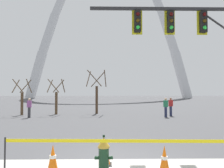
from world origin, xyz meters
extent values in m
plane|color=#474749|center=(0.00, 0.00, 0.00)|extent=(240.00, 240.00, 0.00)
cylinder|color=#14331E|center=(-0.45, -1.19, 0.36)|extent=(0.26, 0.26, 0.62)
cylinder|color=#A8842D|center=(-0.45, -1.19, 0.69)|extent=(0.30, 0.30, 0.04)
cone|color=#A8842D|center=(-0.45, -1.19, 0.82)|extent=(0.30, 0.30, 0.22)
cylinder|color=black|center=(-0.45, -1.19, 0.96)|extent=(0.06, 0.06, 0.06)
cylinder|color=#14331E|center=(-0.63, -1.19, 0.42)|extent=(0.10, 0.09, 0.09)
cylinder|color=#14331E|center=(-0.27, -1.19, 0.42)|extent=(0.10, 0.09, 0.09)
cylinder|color=#14331E|center=(-0.45, -0.99, 0.33)|extent=(0.13, 0.14, 0.13)
cylinder|color=black|center=(-0.45, -0.91, 0.33)|extent=(0.15, 0.03, 0.15)
cylinder|color=#232326|center=(-2.81, -1.44, 0.49)|extent=(0.04, 0.04, 0.99)
cube|color=yellow|center=(0.10, -1.53, 0.91)|extent=(5.81, 0.20, 0.08)
cube|color=black|center=(-0.42, -0.44, 0.01)|extent=(0.36, 0.36, 0.03)
cone|color=orange|center=(-0.42, -0.44, 0.38)|extent=(0.28, 0.28, 0.70)
cylinder|color=white|center=(-0.42, -0.44, 0.42)|extent=(0.17, 0.17, 0.08)
cone|color=orange|center=(1.08, -1.20, 0.38)|extent=(0.28, 0.28, 0.70)
cylinder|color=white|center=(1.08, -1.20, 0.42)|extent=(0.17, 0.17, 0.08)
cone|color=orange|center=(-1.76, -1.05, 0.38)|extent=(0.28, 0.28, 0.70)
cylinder|color=white|center=(-1.76, -1.05, 0.42)|extent=(0.17, 0.17, 0.08)
cube|color=#232326|center=(2.70, 2.48, 5.60)|extent=(7.60, 0.12, 0.12)
cylinder|color=#232326|center=(4.22, 2.48, 5.05)|extent=(1.11, 0.08, 0.81)
cube|color=black|center=(3.70, 2.48, 5.05)|extent=(0.26, 0.24, 0.90)
cube|color=gold|center=(3.70, 2.62, 5.05)|extent=(0.44, 0.03, 1.04)
sphere|color=#360606|center=(3.70, 2.35, 5.33)|extent=(0.16, 0.16, 0.16)
sphere|color=#392706|center=(3.70, 2.35, 5.05)|extent=(0.16, 0.16, 0.16)
sphere|color=green|center=(3.70, 2.35, 4.77)|extent=(0.16, 0.16, 0.16)
cube|color=black|center=(2.30, 2.48, 5.05)|extent=(0.26, 0.24, 0.90)
cube|color=gold|center=(2.30, 2.62, 5.05)|extent=(0.44, 0.03, 1.04)
sphere|color=#360606|center=(2.30, 2.35, 5.33)|extent=(0.16, 0.16, 0.16)
sphere|color=#392706|center=(2.30, 2.35, 5.05)|extent=(0.16, 0.16, 0.16)
sphere|color=green|center=(2.30, 2.35, 4.77)|extent=(0.16, 0.16, 0.16)
cube|color=black|center=(0.90, 2.48, 5.05)|extent=(0.26, 0.24, 0.90)
cube|color=gold|center=(0.90, 2.62, 5.05)|extent=(0.44, 0.03, 1.04)
sphere|color=#360606|center=(0.90, 2.35, 5.33)|extent=(0.16, 0.16, 0.16)
sphere|color=#392706|center=(0.90, 2.35, 5.05)|extent=(0.16, 0.16, 0.16)
sphere|color=green|center=(0.90, 2.35, 4.77)|extent=(0.16, 0.16, 0.16)
cube|color=silver|center=(-24.16, 68.02, 7.61)|extent=(6.47, 2.51, 15.96)
cube|color=silver|center=(-20.13, 68.02, 21.56)|extent=(6.23, 2.28, 13.47)
cube|color=silver|center=(-16.10, 68.02, 32.98)|extent=(5.98, 2.06, 11.00)
cube|color=silver|center=(16.10, 68.02, 32.98)|extent=(5.98, 2.06, 11.00)
cube|color=silver|center=(20.13, 68.02, 21.56)|extent=(6.23, 2.28, 13.47)
cube|color=silver|center=(24.16, 68.02, 7.61)|extent=(6.47, 2.51, 15.96)
cylinder|color=brown|center=(-8.13, 13.66, 1.03)|extent=(0.24, 0.24, 2.06)
cylinder|color=brown|center=(-8.76, 13.78, 2.62)|extent=(0.30, 1.13, 1.24)
cylinder|color=brown|center=(-7.49, 13.59, 2.62)|extent=(0.19, 1.13, 1.24)
cylinder|color=brown|center=(-8.06, 14.30, 2.62)|extent=(1.13, 0.19, 1.24)
cylinder|color=brown|center=(-8.27, 13.03, 2.62)|extent=(1.12, 0.32, 1.24)
cylinder|color=brown|center=(-5.20, 14.36, 1.05)|extent=(0.24, 0.24, 2.09)
cylinder|color=brown|center=(-5.84, 14.49, 2.66)|extent=(0.30, 1.14, 1.26)
cylinder|color=brown|center=(-4.55, 14.29, 2.66)|extent=(0.19, 1.15, 1.26)
cylinder|color=brown|center=(-5.14, 15.01, 2.66)|extent=(1.15, 0.19, 1.26)
cylinder|color=brown|center=(-5.34, 13.72, 2.66)|extent=(1.14, 0.33, 1.26)
cylinder|color=#473323|center=(-1.44, 14.92, 1.33)|extent=(0.24, 0.24, 2.65)
cylinder|color=#473323|center=(-2.25, 15.08, 3.38)|extent=(0.36, 1.43, 1.59)
cylinder|color=#473323|center=(-0.62, 14.84, 3.38)|extent=(0.22, 1.44, 1.59)
cylinder|color=#473323|center=(-1.36, 15.74, 3.38)|extent=(1.44, 0.22, 1.59)
cylinder|color=#473323|center=(-1.62, 14.11, 3.38)|extent=(1.42, 0.39, 1.59)
cylinder|color=#38383D|center=(-6.74, 11.53, 0.42)|extent=(0.22, 0.22, 0.84)
cube|color=#995193|center=(-6.74, 11.53, 1.11)|extent=(0.37, 0.25, 0.54)
sphere|color=beige|center=(-6.74, 11.53, 1.49)|extent=(0.20, 0.20, 0.20)
cylinder|color=#232847|center=(4.45, 11.81, 0.42)|extent=(0.22, 0.22, 0.84)
cube|color=#23754C|center=(4.45, 11.81, 1.11)|extent=(0.37, 0.26, 0.54)
sphere|color=tan|center=(4.45, 11.81, 1.49)|extent=(0.20, 0.20, 0.20)
cylinder|color=#232847|center=(5.12, 12.70, 0.42)|extent=(0.22, 0.22, 0.84)
cube|color=#B22323|center=(5.12, 12.70, 1.11)|extent=(0.34, 0.21, 0.54)
sphere|color=#936B4C|center=(5.12, 12.70, 1.49)|extent=(0.20, 0.20, 0.20)
camera|label=1|loc=(-0.34, -6.93, 2.07)|focal=36.26mm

